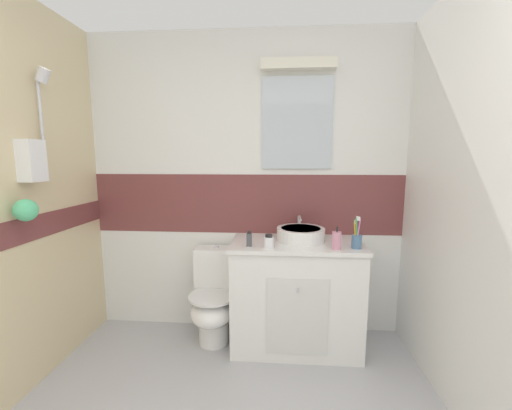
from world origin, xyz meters
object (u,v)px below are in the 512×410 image
toothbrush_cup (357,240)px  perfume_flask_small (249,239)px  sink_basin (301,234)px  hair_gel_jar (269,242)px  toilet (214,299)px  soap_dispenser (337,240)px

toothbrush_cup → perfume_flask_small: bearing=-179.7°
sink_basin → hair_gel_jar: size_ratio=4.25×
sink_basin → perfume_flask_small: bearing=-152.8°
hair_gel_jar → sink_basin: bearing=42.9°
toilet → toothbrush_cup: 1.22m
toothbrush_cup → soap_dispenser: size_ratio=1.41×
toilet → sink_basin: bearing=2.3°
perfume_flask_small → sink_basin: bearing=27.2°
soap_dispenser → perfume_flask_small: size_ratio=1.45×
perfume_flask_small → hair_gel_jar: size_ratio=1.17×
toilet → toothbrush_cup: bearing=-8.7°
sink_basin → perfume_flask_small: sink_basin is taller
soap_dispenser → perfume_flask_small: (-0.62, 0.03, -0.01)m
toothbrush_cup → hair_gel_jar: (-0.62, -0.03, -0.02)m
sink_basin → toothbrush_cup: size_ratio=1.77×
toilet → perfume_flask_small: size_ratio=6.65×
toothbrush_cup → toilet: bearing=171.3°
toilet → soap_dispenser: bearing=-12.0°
hair_gel_jar → perfume_flask_small: bearing=169.7°
toilet → soap_dispenser: soap_dispenser is taller
soap_dispenser → perfume_flask_small: bearing=177.5°
toilet → soap_dispenser: (0.92, -0.20, 0.56)m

